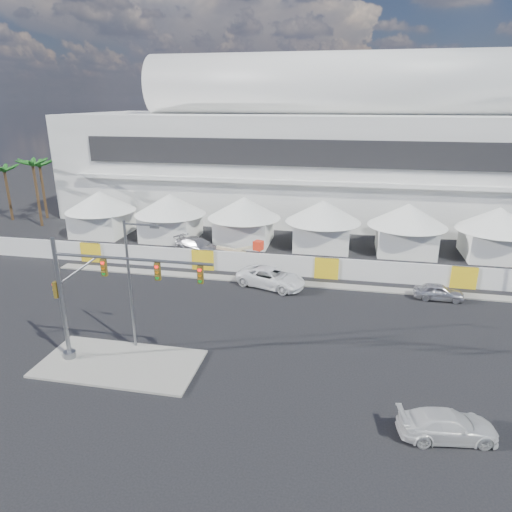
% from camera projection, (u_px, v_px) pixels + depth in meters
% --- Properties ---
extents(ground, '(160.00, 160.00, 0.00)m').
position_uv_depth(ground, '(224.00, 350.00, 30.49)').
color(ground, black).
rests_on(ground, ground).
extents(median_island, '(10.00, 5.00, 0.15)m').
position_uv_depth(median_island, '(120.00, 363.00, 28.80)').
color(median_island, gray).
rests_on(median_island, ground).
extents(far_curb, '(80.00, 1.20, 0.12)m').
position_uv_depth(far_curb, '(492.00, 298.00, 38.36)').
color(far_curb, gray).
rests_on(far_curb, ground).
extents(stadium, '(80.00, 24.80, 21.98)m').
position_uv_depth(stadium, '(359.00, 148.00, 64.31)').
color(stadium, silver).
rests_on(stadium, ground).
extents(tent_row, '(53.40, 8.40, 5.40)m').
position_uv_depth(tent_row, '(283.00, 218.00, 51.64)').
color(tent_row, white).
rests_on(tent_row, ground).
extents(hoarding_fence, '(70.00, 0.25, 2.00)m').
position_uv_depth(hoarding_fence, '(327.00, 268.00, 42.51)').
color(hoarding_fence, silver).
rests_on(hoarding_fence, ground).
extents(palm_cluster, '(10.60, 10.60, 8.55)m').
position_uv_depth(palm_cluster, '(41.00, 170.00, 61.82)').
color(palm_cluster, '#47331E').
rests_on(palm_cluster, ground).
extents(sedan_silver, '(1.68, 4.03, 1.36)m').
position_uv_depth(sedan_silver, '(439.00, 292.00, 38.03)').
color(sedan_silver, '#B9B8BD').
rests_on(sedan_silver, ground).
extents(pickup_curb, '(4.61, 6.75, 1.71)m').
position_uv_depth(pickup_curb, '(271.00, 278.00, 40.59)').
color(pickup_curb, white).
rests_on(pickup_curb, ground).
extents(pickup_near, '(2.68, 5.05, 1.39)m').
position_uv_depth(pickup_near, '(447.00, 425.00, 22.41)').
color(pickup_near, silver).
rests_on(pickup_near, ground).
extents(lot_car_c, '(4.64, 6.13, 1.65)m').
position_uv_depth(lot_car_c, '(198.00, 246.00, 49.55)').
color(lot_car_c, '#B1B0B5').
rests_on(lot_car_c, ground).
extents(traffic_mast, '(10.21, 0.78, 8.04)m').
position_uv_depth(traffic_mast, '(91.00, 297.00, 27.57)').
color(traffic_mast, slate).
rests_on(traffic_mast, median_island).
extents(streetlight_median, '(2.40, 0.24, 8.67)m').
position_uv_depth(streetlight_median, '(132.00, 277.00, 29.15)').
color(streetlight_median, slate).
rests_on(streetlight_median, median_island).
extents(boom_lift, '(6.43, 2.36, 3.15)m').
position_uv_depth(boom_lift, '(228.00, 257.00, 45.91)').
color(boom_lift, red).
rests_on(boom_lift, ground).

